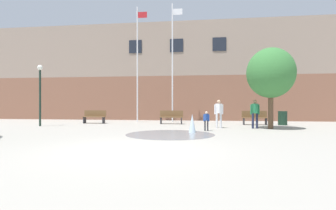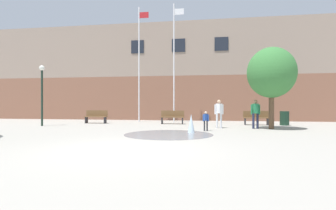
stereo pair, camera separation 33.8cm
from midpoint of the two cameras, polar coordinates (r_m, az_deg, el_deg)
ground_plane at (r=8.00m, az=-9.48°, el=-9.49°), size 100.00×100.00×0.00m
library_building at (r=24.89m, az=2.16°, el=6.61°), size 36.00×6.05×8.28m
splash_fountain at (r=12.03m, az=1.91°, el=-5.29°), size 3.95×3.95×0.88m
park_bench_left_of_flagpoles at (r=19.18m, az=-16.21°, el=-2.42°), size 1.60×0.44×0.91m
park_bench_under_left_flagpole at (r=17.88m, az=0.18°, el=-2.60°), size 1.60×0.44×0.91m
park_bench_far_right at (r=17.96m, az=17.82°, el=-2.60°), size 1.60×0.44×0.91m
child_with_pink_shirt at (r=13.30m, az=7.63°, el=-3.13°), size 0.31×0.24×0.99m
teen_by_trashcan at (r=15.19m, az=17.79°, el=-1.38°), size 0.50×0.39×1.59m
adult_near_bench at (r=14.99m, az=10.36°, el=-1.40°), size 0.50×0.39×1.59m
flagpole_left at (r=20.40m, az=-7.09°, el=9.47°), size 0.80×0.10×8.78m
flagpole_right at (r=19.91m, az=0.55°, el=9.87°), size 0.80×0.10×8.89m
lamp_post_left_lane at (r=17.91m, az=-26.58°, el=3.72°), size 0.32×0.32×3.75m
trash_can at (r=18.30m, az=23.19°, el=-2.64°), size 0.56×0.56×0.90m
street_tree_near_building at (r=15.34m, az=20.87°, el=6.50°), size 2.57×2.57×4.42m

